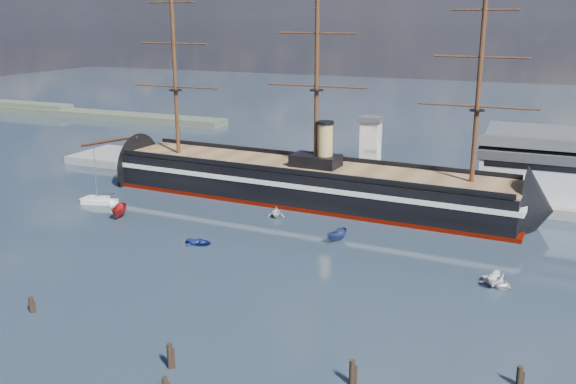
% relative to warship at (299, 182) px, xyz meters
% --- Properties ---
extents(ground, '(600.00, 600.00, 0.00)m').
position_rel_warship_xyz_m(ground, '(8.76, -20.00, -4.04)').
color(ground, '#263441').
rests_on(ground, ground).
extents(quay, '(180.00, 18.00, 2.00)m').
position_rel_warship_xyz_m(quay, '(18.76, 16.00, -4.04)').
color(quay, slate).
rests_on(quay, ground).
extents(quay_tower, '(5.00, 5.00, 15.00)m').
position_rel_warship_xyz_m(quay_tower, '(11.76, 13.00, 5.72)').
color(quay_tower, silver).
rests_on(quay_tower, ground).
extents(shoreline, '(120.00, 10.00, 4.00)m').
position_rel_warship_xyz_m(shoreline, '(-130.47, 75.00, -2.59)').
color(shoreline, '#3F4C38').
rests_on(shoreline, ground).
extents(warship, '(113.26, 20.59, 53.94)m').
position_rel_warship_xyz_m(warship, '(0.00, 0.00, 0.00)').
color(warship, black).
rests_on(warship, ground).
extents(sailboat, '(7.84, 4.11, 12.04)m').
position_rel_warship_xyz_m(sailboat, '(-37.49, -19.80, -3.27)').
color(sailboat, silver).
rests_on(sailboat, ground).
extents(motorboat_a, '(7.72, 5.37, 2.90)m').
position_rel_warship_xyz_m(motorboat_a, '(-27.84, -25.54, -4.04)').
color(motorboat_a, '#A11717').
rests_on(motorboat_a, ground).
extents(motorboat_b, '(1.44, 3.04, 1.38)m').
position_rel_warship_xyz_m(motorboat_b, '(-5.25, -32.87, -4.04)').
color(motorboat_b, navy).
rests_on(motorboat_b, ground).
extents(motorboat_c, '(6.53, 3.67, 2.47)m').
position_rel_warship_xyz_m(motorboat_c, '(16.25, -21.66, -4.04)').
color(motorboat_c, navy).
rests_on(motorboat_c, ground).
extents(motorboat_d, '(6.72, 4.46, 2.27)m').
position_rel_warship_xyz_m(motorboat_d, '(0.51, -13.09, -4.04)').
color(motorboat_d, silver).
rests_on(motorboat_d, ground).
extents(motorboat_e, '(3.33, 3.42, 1.59)m').
position_rel_warship_xyz_m(motorboat_e, '(44.45, -30.55, -4.04)').
color(motorboat_e, white).
rests_on(motorboat_e, ground).
extents(motorboat_f, '(5.84, 2.96, 2.23)m').
position_rel_warship_xyz_m(motorboat_f, '(44.12, -30.44, -4.04)').
color(motorboat_f, silver).
rests_on(motorboat_f, ground).
extents(piling_near_left, '(0.64, 0.64, 2.92)m').
position_rel_warship_xyz_m(piling_near_left, '(-12.02, -64.64, -4.04)').
color(piling_near_left, black).
rests_on(piling_near_left, ground).
extents(piling_extra, '(0.64, 0.64, 3.73)m').
position_rel_warship_xyz_m(piling_extra, '(12.93, -69.06, -4.04)').
color(piling_extra, black).
rests_on(piling_extra, ground).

